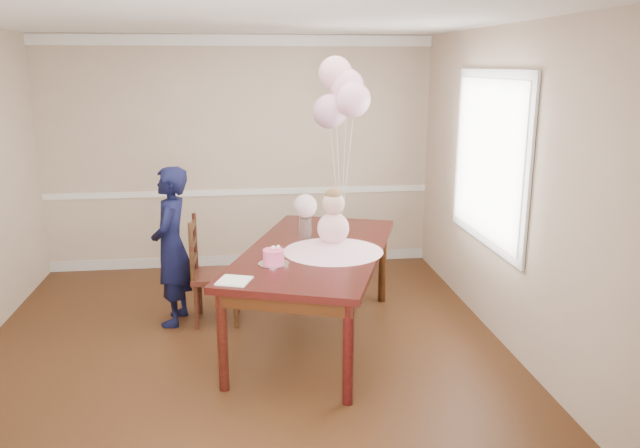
{
  "coord_description": "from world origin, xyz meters",
  "views": [
    {
      "loc": [
        0.04,
        -4.81,
        2.37
      ],
      "look_at": [
        0.68,
        0.29,
        1.05
      ],
      "focal_mm": 35.0,
      "sensor_mm": 36.0,
      "label": 1
    }
  ],
  "objects_px": {
    "dining_table_top": "(315,251)",
    "woman": "(172,247)",
    "birthday_cake": "(273,256)",
    "dining_chair_seat": "(216,276)"
  },
  "relations": [
    {
      "from": "birthday_cake",
      "to": "dining_chair_seat",
      "type": "xyz_separation_m",
      "value": [
        -0.5,
        0.91,
        -0.46
      ]
    },
    {
      "from": "dining_table_top",
      "to": "birthday_cake",
      "type": "xyz_separation_m",
      "value": [
        -0.38,
        -0.4,
        0.09
      ]
    },
    {
      "from": "birthday_cake",
      "to": "dining_chair_seat",
      "type": "relative_size",
      "value": 0.38
    },
    {
      "from": "dining_table_top",
      "to": "woman",
      "type": "bearing_deg",
      "value": 176.6
    },
    {
      "from": "birthday_cake",
      "to": "dining_table_top",
      "type": "bearing_deg",
      "value": 46.63
    },
    {
      "from": "dining_table_top",
      "to": "dining_chair_seat",
      "type": "height_order",
      "value": "dining_table_top"
    },
    {
      "from": "dining_table_top",
      "to": "woman",
      "type": "height_order",
      "value": "woman"
    },
    {
      "from": "birthday_cake",
      "to": "woman",
      "type": "bearing_deg",
      "value": 133.72
    },
    {
      "from": "dining_table_top",
      "to": "dining_chair_seat",
      "type": "distance_m",
      "value": 1.08
    },
    {
      "from": "birthday_cake",
      "to": "woman",
      "type": "height_order",
      "value": "woman"
    }
  ]
}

